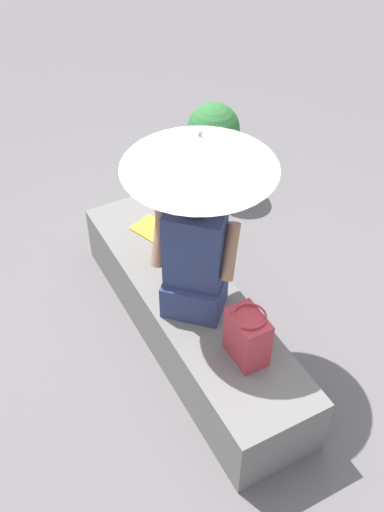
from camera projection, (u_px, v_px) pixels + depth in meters
The scene contains 8 objects.
ground_plane at pixel (190, 337), 3.98m from camera, with size 14.00×14.00×0.00m, color #605B5E.
stone_bench at pixel (190, 315), 3.84m from camera, with size 2.13×0.55×0.42m, color slate.
person_seated at pixel (195, 258), 3.35m from camera, with size 0.47×0.48×0.90m.
parasol at pixel (200, 151), 3.02m from camera, with size 0.83×0.83×1.13m.
handbag_black at pixel (247, 336), 3.23m from camera, with size 0.25×0.18×0.33m.
tote_bag_canvas at pixel (173, 236), 3.80m from camera, with size 0.26×0.19×0.38m.
magazine at pixel (154, 230), 4.13m from camera, with size 0.28×0.20×0.01m, color gold.
planter_near at pixel (213, 147), 4.96m from camera, with size 0.43×0.43×0.78m.
Camera 1 is at (-2.30, 1.21, 3.06)m, focal length 42.49 mm.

